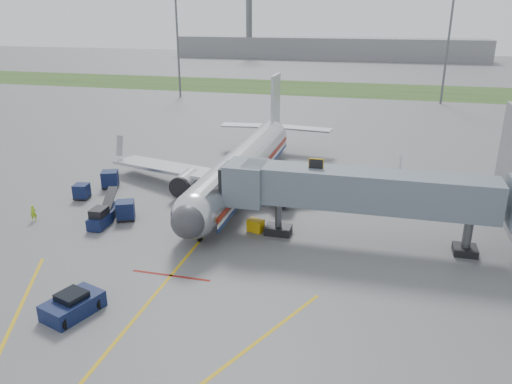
% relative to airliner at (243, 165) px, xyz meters
% --- Properties ---
extents(ground, '(400.00, 400.00, 0.00)m').
position_rel_airliner_xyz_m(ground, '(-0.00, -15.25, -2.65)').
color(ground, '#565659').
rests_on(ground, ground).
extents(grass_strip, '(300.00, 25.00, 0.01)m').
position_rel_airliner_xyz_m(grass_strip, '(-0.00, 74.75, -2.64)').
color(grass_strip, '#2D4C1E').
rests_on(grass_strip, ground).
extents(apron_markings, '(21.52, 50.00, 0.01)m').
position_rel_airliner_xyz_m(apron_markings, '(-0.00, -22.65, -2.64)').
color(apron_markings, gold).
rests_on(apron_markings, ground).
extents(airliner, '(32.10, 35.67, 10.25)m').
position_rel_airliner_xyz_m(airliner, '(0.00, 0.00, 0.00)').
color(airliner, silver).
rests_on(airliner, ground).
extents(jet_bridge, '(25.30, 4.00, 6.90)m').
position_rel_airliner_xyz_m(jet_bridge, '(12.86, -10.25, 1.82)').
color(jet_bridge, slate).
rests_on(jet_bridge, ground).
extents(light_mast_left, '(2.00, 0.44, 20.40)m').
position_rel_airliner_xyz_m(light_mast_left, '(-30.00, 54.75, 8.13)').
color(light_mast_left, '#595B60').
rests_on(light_mast_left, ground).
extents(light_mast_right, '(2.00, 0.44, 20.40)m').
position_rel_airliner_xyz_m(light_mast_right, '(25.00, 59.75, 8.13)').
color(light_mast_right, '#595B60').
rests_on(light_mast_right, ground).
extents(distant_terminal, '(120.00, 14.00, 8.00)m').
position_rel_airliner_xyz_m(distant_terminal, '(-10.00, 154.75, 1.35)').
color(distant_terminal, slate).
rests_on(distant_terminal, ground).
extents(control_tower, '(4.00, 4.00, 30.00)m').
position_rel_airliner_xyz_m(control_tower, '(-40.00, 149.75, 14.68)').
color(control_tower, '#595B60').
rests_on(control_tower, ground).
extents(pushback_tug, '(3.18, 4.06, 1.48)m').
position_rel_airliner_xyz_m(pushback_tug, '(-4.00, -25.20, -2.02)').
color(pushback_tug, '#0B1732').
rests_on(pushback_tug, ground).
extents(baggage_tug, '(1.42, 2.57, 1.76)m').
position_rel_airliner_xyz_m(baggage_tug, '(-9.50, -12.81, -1.87)').
color(baggage_tug, '#0B1732').
rests_on(baggage_tug, ground).
extents(baggage_cart_a, '(1.65, 1.65, 1.54)m').
position_rel_airliner_xyz_m(baggage_cart_a, '(-15.02, -7.01, -1.86)').
color(baggage_cart_a, '#0B1732').
rests_on(baggage_cart_a, ground).
extents(baggage_cart_b, '(2.21, 2.21, 1.84)m').
position_rel_airliner_xyz_m(baggage_cart_b, '(-13.98, -3.23, -1.71)').
color(baggage_cart_b, '#0B1732').
rests_on(baggage_cart_b, ground).
extents(baggage_cart_c, '(2.15, 2.15, 1.75)m').
position_rel_airliner_xyz_m(baggage_cart_c, '(-8.12, -10.72, -1.75)').
color(baggage_cart_c, '#0B1732').
rests_on(baggage_cart_c, ground).
extents(belt_loader, '(2.32, 4.49, 2.12)m').
position_rel_airliner_xyz_m(belt_loader, '(-10.02, -10.53, -2.12)').
color(belt_loader, '#0B1732').
rests_on(belt_loader, ground).
extents(ground_power_cart, '(1.55, 1.25, 1.08)m').
position_rel_airliner_xyz_m(ground_power_cart, '(4.00, -10.26, -2.11)').
color(ground_power_cart, '#CB9C0B').
rests_on(ground_power_cart, ground).
extents(ramp_worker, '(0.64, 0.60, 1.48)m').
position_rel_airliner_xyz_m(ramp_worker, '(-16.05, -13.08, -1.91)').
color(ramp_worker, '#92C316').
rests_on(ramp_worker, ground).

